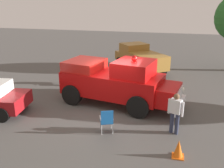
{
  "coord_description": "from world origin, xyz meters",
  "views": [
    {
      "loc": [
        10.88,
        2.78,
        5.06
      ],
      "look_at": [
        -0.65,
        -0.15,
        1.03
      ],
      "focal_mm": 40.21,
      "sensor_mm": 36.0,
      "label": 1
    }
  ],
  "objects_px": {
    "lawn_chair_near_truck": "(71,75)",
    "lawn_chair_by_car": "(107,120)",
    "parked_pickup": "(140,58)",
    "vintage_fire_truck": "(116,81)",
    "spectator_seated": "(72,74)",
    "spectator_standing": "(175,111)",
    "traffic_cone": "(178,149)"
  },
  "relations": [
    {
      "from": "lawn_chair_near_truck",
      "to": "spectator_seated",
      "type": "bearing_deg",
      "value": 40.06
    },
    {
      "from": "lawn_chair_near_truck",
      "to": "spectator_seated",
      "type": "relative_size",
      "value": 0.79
    },
    {
      "from": "vintage_fire_truck",
      "to": "spectator_seated",
      "type": "relative_size",
      "value": 4.84
    },
    {
      "from": "parked_pickup",
      "to": "lawn_chair_by_car",
      "type": "distance_m",
      "value": 9.49
    },
    {
      "from": "lawn_chair_near_truck",
      "to": "traffic_cone",
      "type": "xyz_separation_m",
      "value": [
        6.3,
        6.52,
        -0.28
      ]
    },
    {
      "from": "spectator_seated",
      "to": "traffic_cone",
      "type": "xyz_separation_m",
      "value": [
        6.2,
        6.43,
        -0.39
      ]
    },
    {
      "from": "spectator_standing",
      "to": "traffic_cone",
      "type": "distance_m",
      "value": 1.73
    },
    {
      "from": "vintage_fire_truck",
      "to": "parked_pickup",
      "type": "relative_size",
      "value": 1.29
    },
    {
      "from": "traffic_cone",
      "to": "lawn_chair_near_truck",
      "type": "bearing_deg",
      "value": -134.01
    },
    {
      "from": "parked_pickup",
      "to": "lawn_chair_near_truck",
      "type": "relative_size",
      "value": 4.75
    },
    {
      "from": "lawn_chair_by_car",
      "to": "spectator_standing",
      "type": "relative_size",
      "value": 0.61
    },
    {
      "from": "lawn_chair_near_truck",
      "to": "lawn_chair_by_car",
      "type": "bearing_deg",
      "value": 35.12
    },
    {
      "from": "parked_pickup",
      "to": "lawn_chair_near_truck",
      "type": "height_order",
      "value": "parked_pickup"
    },
    {
      "from": "lawn_chair_by_car",
      "to": "traffic_cone",
      "type": "bearing_deg",
      "value": 71.22
    },
    {
      "from": "vintage_fire_truck",
      "to": "lawn_chair_by_car",
      "type": "relative_size",
      "value": 6.13
    },
    {
      "from": "parked_pickup",
      "to": "spectator_seated",
      "type": "relative_size",
      "value": 3.76
    },
    {
      "from": "vintage_fire_truck",
      "to": "lawn_chair_near_truck",
      "type": "xyz_separation_m",
      "value": [
        -2.39,
        -3.44,
        -0.61
      ]
    },
    {
      "from": "parked_pickup",
      "to": "spectator_standing",
      "type": "distance_m",
      "value": 9.21
    },
    {
      "from": "parked_pickup",
      "to": "traffic_cone",
      "type": "height_order",
      "value": "parked_pickup"
    },
    {
      "from": "lawn_chair_near_truck",
      "to": "lawn_chair_by_car",
      "type": "relative_size",
      "value": 1.0
    },
    {
      "from": "vintage_fire_truck",
      "to": "spectator_seated",
      "type": "height_order",
      "value": "vintage_fire_truck"
    },
    {
      "from": "parked_pickup",
      "to": "lawn_chair_by_car",
      "type": "height_order",
      "value": "parked_pickup"
    },
    {
      "from": "lawn_chair_near_truck",
      "to": "traffic_cone",
      "type": "bearing_deg",
      "value": 45.99
    },
    {
      "from": "spectator_seated",
      "to": "spectator_standing",
      "type": "distance_m",
      "value": 7.77
    },
    {
      "from": "lawn_chair_near_truck",
      "to": "lawn_chair_by_car",
      "type": "height_order",
      "value": "same"
    },
    {
      "from": "spectator_seated",
      "to": "lawn_chair_near_truck",
      "type": "bearing_deg",
      "value": -139.94
    },
    {
      "from": "vintage_fire_truck",
      "to": "lawn_chair_near_truck",
      "type": "height_order",
      "value": "vintage_fire_truck"
    },
    {
      "from": "parked_pickup",
      "to": "spectator_standing",
      "type": "bearing_deg",
      "value": 16.8
    },
    {
      "from": "lawn_chair_by_car",
      "to": "spectator_seated",
      "type": "bearing_deg",
      "value": -144.98
    },
    {
      "from": "vintage_fire_truck",
      "to": "spectator_standing",
      "type": "height_order",
      "value": "vintage_fire_truck"
    },
    {
      "from": "lawn_chair_by_car",
      "to": "spectator_seated",
      "type": "relative_size",
      "value": 0.79
    },
    {
      "from": "vintage_fire_truck",
      "to": "lawn_chair_near_truck",
      "type": "bearing_deg",
      "value": -124.71
    }
  ]
}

